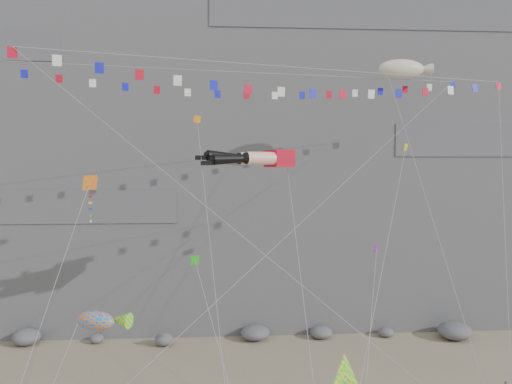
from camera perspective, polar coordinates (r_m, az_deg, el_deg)
cliff at (r=59.85m, az=-1.04°, el=11.97°), size 80.00×28.00×50.00m
talus_boulders at (r=46.57m, az=-0.10°, el=-15.83°), size 60.00×3.00×1.20m
legs_kite at (r=33.42m, az=-0.06°, el=3.84°), size 6.69×15.70×21.61m
flag_banner_upper at (r=37.41m, az=-2.78°, el=13.55°), size 36.19×17.96×29.07m
flag_banner_lower at (r=30.17m, az=4.76°, el=13.96°), size 29.12×8.91×24.42m
harlequin_kite at (r=32.20m, az=-18.47°, el=0.93°), size 4.41×8.23×16.52m
fish_windsock at (r=30.21m, az=-17.90°, el=-13.84°), size 5.00×5.54×8.65m
delta_kite at (r=25.11m, az=10.22°, el=-20.22°), size 2.08×3.24×7.05m
blimp_windsock at (r=41.20m, az=16.30°, el=13.29°), size 4.51×15.07×27.09m
small_kite_a at (r=34.19m, az=-6.66°, el=7.44°), size 3.04×14.89×23.70m
small_kite_b at (r=34.77m, az=13.60°, el=-6.67°), size 5.34×13.05×16.62m
small_kite_c at (r=28.00m, az=-6.90°, el=-8.08°), size 4.06×7.27×12.72m
small_kite_d at (r=37.18m, az=16.63°, el=4.33°), size 9.43×16.26×24.63m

